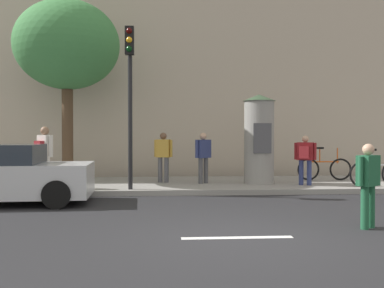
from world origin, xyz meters
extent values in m
plane|color=#232326|center=(0.00, 0.00, 0.00)|extent=(80.00, 80.00, 0.00)
cube|color=gray|center=(0.00, 7.00, 0.07)|extent=(36.00, 4.00, 0.15)
cube|color=silver|center=(0.00, 0.00, 0.00)|extent=(1.80, 0.16, 0.01)
cube|color=#B7A893|center=(0.00, 12.00, 5.33)|extent=(36.00, 5.00, 10.66)
cylinder|color=black|center=(-2.05, 5.35, 1.98)|extent=(0.12, 0.12, 3.65)
cube|color=black|center=(-2.05, 5.17, 4.18)|extent=(0.24, 0.24, 0.75)
sphere|color=#390605|center=(-2.05, 5.04, 4.41)|extent=(0.16, 0.16, 0.16)
sphere|color=#F2A519|center=(-2.05, 5.04, 4.17)|extent=(0.16, 0.16, 0.16)
sphere|color=#07330F|center=(-2.05, 5.04, 3.93)|extent=(0.16, 0.16, 0.16)
cylinder|color=gray|center=(1.80, 6.58, 1.42)|extent=(0.91, 0.91, 2.53)
cone|color=#334C33|center=(1.80, 6.58, 2.78)|extent=(1.00, 1.00, 0.20)
cube|color=#4C4C51|center=(1.80, 6.12, 1.54)|extent=(0.54, 0.02, 0.90)
cylinder|color=#4C3826|center=(-4.18, 7.51, 1.62)|extent=(0.35, 0.35, 2.94)
ellipsoid|color=#3D7F42|center=(-4.18, 7.51, 4.50)|extent=(3.31, 3.31, 2.82)
cylinder|color=#1E5938|center=(2.51, 0.62, 0.38)|extent=(0.14, 0.14, 0.76)
cylinder|color=#1E5938|center=(2.33, 0.49, 0.38)|extent=(0.14, 0.14, 0.76)
cube|color=#1E5938|center=(2.42, 0.56, 1.02)|extent=(0.49, 0.45, 0.54)
cylinder|color=#1E5938|center=(2.63, 0.72, 1.02)|extent=(0.09, 0.09, 0.51)
cylinder|color=#1E5938|center=(2.21, 0.40, 1.02)|extent=(0.09, 0.09, 0.51)
sphere|color=tan|center=(2.42, 0.56, 1.39)|extent=(0.20, 0.20, 0.20)
cylinder|color=silver|center=(-4.37, 5.69, 0.59)|extent=(0.14, 0.14, 0.87)
cylinder|color=silver|center=(-4.53, 5.82, 0.59)|extent=(0.14, 0.14, 0.87)
cube|color=silver|center=(-4.45, 5.75, 1.33)|extent=(0.46, 0.44, 0.62)
cylinder|color=silver|center=(-4.26, 5.59, 1.33)|extent=(0.09, 0.09, 0.59)
cylinder|color=silver|center=(-4.64, 5.91, 1.33)|extent=(0.09, 0.09, 0.59)
sphere|color=#8C664C|center=(-4.45, 5.75, 1.76)|extent=(0.24, 0.24, 0.24)
cube|color=maroon|center=(-4.57, 5.61, 1.30)|extent=(0.32, 0.30, 0.36)
cylinder|color=#4C4C51|center=(-1.04, 7.05, 0.54)|extent=(0.14, 0.14, 0.79)
cylinder|color=#4C4C51|center=(-1.24, 7.11, 0.54)|extent=(0.14, 0.14, 0.79)
cube|color=#B78C33|center=(-1.14, 7.08, 1.22)|extent=(0.47, 0.36, 0.56)
cylinder|color=#B78C33|center=(-0.90, 7.00, 1.22)|extent=(0.09, 0.09, 0.53)
cylinder|color=#B78C33|center=(-1.38, 7.16, 1.22)|extent=(0.09, 0.09, 0.53)
sphere|color=brown|center=(-1.14, 7.08, 1.61)|extent=(0.21, 0.21, 0.21)
cylinder|color=navy|center=(2.96, 6.07, 0.52)|extent=(0.14, 0.14, 0.74)
cylinder|color=navy|center=(3.17, 5.96, 0.52)|extent=(0.14, 0.14, 0.74)
cube|color=maroon|center=(3.06, 6.02, 1.16)|extent=(0.53, 0.43, 0.53)
cylinder|color=maroon|center=(2.81, 6.15, 1.16)|extent=(0.09, 0.09, 0.50)
cylinder|color=maroon|center=(3.31, 5.89, 1.16)|extent=(0.09, 0.09, 0.50)
sphere|color=tan|center=(3.06, 6.02, 1.52)|extent=(0.20, 0.20, 0.20)
cube|color=maroon|center=(2.98, 5.86, 1.13)|extent=(0.32, 0.27, 0.36)
cylinder|color=#4C4C51|center=(0.00, 6.63, 0.54)|extent=(0.14, 0.14, 0.79)
cylinder|color=#4C4C51|center=(0.17, 6.78, 0.54)|extent=(0.14, 0.14, 0.79)
cube|color=navy|center=(0.09, 6.70, 1.22)|extent=(0.51, 0.49, 0.56)
cylinder|color=navy|center=(-0.12, 6.52, 1.22)|extent=(0.09, 0.09, 0.53)
cylinder|color=navy|center=(0.30, 6.89, 1.22)|extent=(0.09, 0.09, 0.53)
sphere|color=tan|center=(0.09, 6.70, 1.60)|extent=(0.21, 0.21, 0.21)
torus|color=black|center=(3.62, 7.38, 0.51)|extent=(0.72, 0.11, 0.72)
torus|color=black|center=(4.66, 7.31, 0.51)|extent=(0.72, 0.11, 0.72)
cylinder|color=#D85919|center=(4.14, 7.35, 0.76)|extent=(0.95, 0.11, 0.04)
cylinder|color=#D85919|center=(3.98, 7.36, 0.96)|extent=(0.04, 0.04, 0.45)
cylinder|color=#D85919|center=(4.56, 7.31, 0.96)|extent=(0.04, 0.04, 0.50)
cube|color=black|center=(3.98, 7.36, 1.21)|extent=(0.25, 0.12, 0.06)
torus|color=black|center=(4.55, 5.55, 0.51)|extent=(0.72, 0.17, 0.72)
cylinder|color=silver|center=(5.06, 5.63, 0.76)|extent=(0.94, 0.19, 0.04)
cylinder|color=silver|center=(4.91, 5.61, 0.96)|extent=(0.04, 0.04, 0.45)
cube|color=black|center=(4.91, 5.61, 1.21)|extent=(0.25, 0.14, 0.06)
cylinder|color=black|center=(-3.54, 3.09, 0.32)|extent=(0.65, 0.25, 0.64)
cylinder|color=black|center=(-3.61, 4.81, 0.32)|extent=(0.65, 0.25, 0.64)
camera|label=1|loc=(-1.23, -7.19, 1.67)|focal=42.56mm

